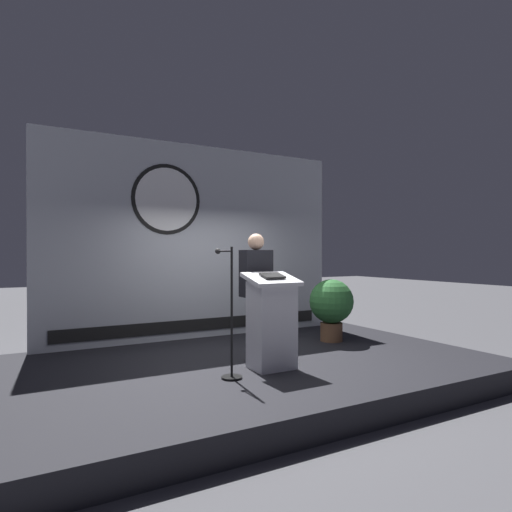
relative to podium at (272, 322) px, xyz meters
name	(u,v)px	position (x,y,z in m)	size (l,w,h in m)	color
ground_plane	(250,383)	(-0.04, 0.50, -0.88)	(40.00, 40.00, 0.00)	#4C4C51
stage_platform	(250,371)	(-0.04, 0.50, -0.73)	(6.40, 4.00, 0.30)	black
banner_display	(198,242)	(-0.05, 2.34, 1.05)	(5.19, 0.12, 3.26)	#B2B7C1
podium	(272,322)	(0.00, 0.00, 0.00)	(0.64, 0.50, 1.20)	silver
speaker_person	(256,295)	(0.04, 0.48, 0.29)	(0.40, 0.26, 1.70)	black
microphone_stand	(230,331)	(-0.63, -0.10, -0.05)	(0.24, 0.54, 1.51)	black
potted_plant	(331,304)	(1.74, 0.99, 0.02)	(0.72, 0.72, 1.01)	brown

